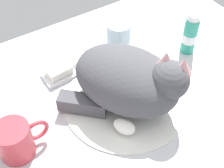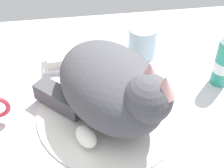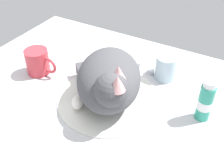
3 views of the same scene
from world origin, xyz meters
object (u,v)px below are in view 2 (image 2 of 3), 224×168
Objects in this scene: soap_bar at (60,59)px; toothpaste_bottle at (224,62)px; cat at (113,88)px; rinse_cup at (142,42)px; faucet at (101,54)px.

soap_bar is 39.86cm from toothpaste_bottle.
rinse_cup is at bearing 63.23° from cat.
rinse_cup is at bearing 5.61° from soap_bar.
faucet is 1.05× the size of toothpaste_bottle.
faucet is 0.42× the size of cat.
cat is at bearing -164.14° from toothpaste_bottle.
cat reaches higher than toothpaste_bottle.
cat is 22.67cm from soap_bar.
faucet is at bearing -172.90° from rinse_cup.
toothpaste_bottle reaches higher than faucet.
cat is 3.86× the size of rinse_cup.
faucet is 20.59cm from cat.
soap_bar is at bearing 163.76° from toothpaste_bottle.
toothpaste_bottle is at bearing 15.86° from cat.
rinse_cup reaches higher than soap_bar.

